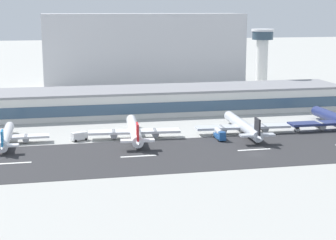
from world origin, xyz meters
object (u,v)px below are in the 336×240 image
(airliner_red_tail_gate_1, at_px, (135,131))
(airliner_black_tail_gate_2, at_px, (244,127))
(service_fuel_truck_0, at_px, (220,134))
(airliner_blue_tail_gate_0, at_px, (6,137))
(control_tower, at_px, (262,56))
(service_baggage_tug_1, at_px, (297,129))
(service_box_truck_2, at_px, (79,136))
(distant_hotel_block, at_px, (144,50))
(terminal_building, at_px, (160,100))

(airliner_red_tail_gate_1, xyz_separation_m, airliner_black_tail_gate_2, (42.74, -0.80, 0.01))
(service_fuel_truck_0, bearing_deg, airliner_blue_tail_gate_0, -95.34)
(control_tower, height_order, service_baggage_tug_1, control_tower)
(airliner_red_tail_gate_1, distance_m, service_box_truck_2, 20.54)
(airliner_blue_tail_gate_0, xyz_separation_m, airliner_red_tail_gate_1, (46.46, -1.70, 0.39))
(airliner_red_tail_gate_1, xyz_separation_m, service_box_truck_2, (-20.43, 1.65, -1.25))
(distant_hotel_block, relative_size, airliner_blue_tail_gate_0, 3.13)
(service_baggage_tug_1, relative_size, service_box_truck_2, 0.54)
(distant_hotel_block, distance_m, service_box_truck_2, 150.60)
(terminal_building, bearing_deg, distant_hotel_block, 85.19)
(control_tower, xyz_separation_m, distant_hotel_block, (-54.64, 61.24, -0.23))
(distant_hotel_block, relative_size, service_box_truck_2, 19.25)
(terminal_building, relative_size, airliner_red_tail_gate_1, 3.87)
(airliner_blue_tail_gate_0, height_order, service_fuel_truck_0, airliner_blue_tail_gate_0)
(airliner_red_tail_gate_1, bearing_deg, service_baggage_tug_1, -85.66)
(airliner_blue_tail_gate_0, distance_m, airliner_black_tail_gate_2, 89.23)
(airliner_black_tail_gate_2, bearing_deg, distant_hotel_block, 9.06)
(airliner_blue_tail_gate_0, relative_size, service_fuel_truck_0, 4.63)
(airliner_red_tail_gate_1, distance_m, airliner_black_tail_gate_2, 42.74)
(distant_hotel_block, height_order, service_fuel_truck_0, distant_hotel_block)
(terminal_building, distance_m, airliner_red_tail_gate_1, 55.39)
(airliner_blue_tail_gate_0, height_order, airliner_red_tail_gate_1, airliner_red_tail_gate_1)
(terminal_building, bearing_deg, service_fuel_truck_0, -79.48)
(distant_hotel_block, relative_size, airliner_black_tail_gate_2, 2.71)
(terminal_building, xyz_separation_m, airliner_black_tail_gate_2, (22.73, -52.39, -2.70))
(control_tower, bearing_deg, distant_hotel_block, 131.74)
(service_baggage_tug_1, bearing_deg, service_fuel_truck_0, -64.81)
(terminal_building, relative_size, service_baggage_tug_1, 50.49)
(airliner_black_tail_gate_2, bearing_deg, service_box_truck_2, 90.85)
(service_baggage_tug_1, bearing_deg, terminal_building, -125.00)
(service_box_truck_2, bearing_deg, distant_hotel_block, 46.29)
(terminal_building, height_order, service_fuel_truck_0, terminal_building)
(service_box_truck_2, bearing_deg, service_baggage_tug_1, -26.44)
(service_fuel_truck_0, bearing_deg, service_box_truck_2, -98.66)
(distant_hotel_block, relative_size, airliner_red_tail_gate_1, 2.73)
(service_baggage_tug_1, bearing_deg, airliner_red_tail_gate_1, -76.58)
(airliner_red_tail_gate_1, relative_size, service_box_truck_2, 7.06)
(airliner_blue_tail_gate_0, bearing_deg, airliner_black_tail_gate_2, -91.65)
(airliner_blue_tail_gate_0, bearing_deg, service_fuel_truck_0, -96.79)
(airliner_red_tail_gate_1, relative_size, airliner_black_tail_gate_2, 0.99)
(service_baggage_tug_1, bearing_deg, airliner_blue_tail_gate_0, -77.21)
(distant_hotel_block, height_order, airliner_blue_tail_gate_0, distant_hotel_block)
(airliner_black_tail_gate_2, distance_m, service_box_truck_2, 63.23)
(terminal_building, height_order, distant_hotel_block, distant_hotel_block)
(airliner_blue_tail_gate_0, relative_size, airliner_black_tail_gate_2, 0.87)
(service_baggage_tug_1, bearing_deg, control_tower, -177.61)
(terminal_building, distance_m, airliner_black_tail_gate_2, 57.17)
(distant_hotel_block, distance_m, airliner_red_tail_gate_1, 146.81)
(distant_hotel_block, bearing_deg, airliner_black_tail_gate_2, -84.02)
(service_fuel_truck_0, relative_size, service_baggage_tug_1, 2.45)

